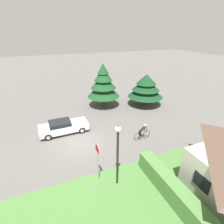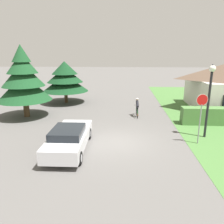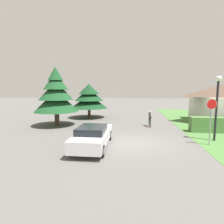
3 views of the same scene
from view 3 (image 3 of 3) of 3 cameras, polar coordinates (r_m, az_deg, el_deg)
name	(u,v)px [view 3 (image 3 of 3)]	position (r m, az deg, el deg)	size (l,w,h in m)	color
ground_plane	(136,143)	(11.92, 7.88, -9.89)	(140.00, 140.00, 0.00)	#5B5956
sedan_left_lane	(93,136)	(10.84, -6.21, -7.81)	(1.92, 4.81, 1.35)	silver
cyclist	(150,119)	(17.23, 12.24, -2.29)	(0.44, 1.73, 1.53)	black
stop_sign	(211,113)	(12.54, 29.65, -0.42)	(0.65, 0.08, 2.94)	gray
street_lamp	(217,97)	(13.75, 31.14, 4.25)	(0.39, 0.39, 4.52)	black
conifer_tall_near	(56,94)	(18.08, -17.80, 5.49)	(4.28, 4.28, 5.79)	#4C3823
conifer_tall_far	(89,98)	(22.54, -7.54, 4.64)	(4.72, 4.72, 4.31)	#4C3823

